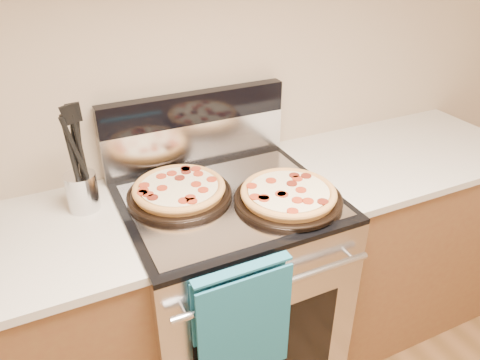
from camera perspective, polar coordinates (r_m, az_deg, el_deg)
name	(u,v)px	position (r m, az deg, el deg)	size (l,w,h in m)	color
wall_back	(188,57)	(1.84, -6.37, 14.70)	(4.00, 4.00, 0.00)	tan
range_body	(229,293)	(2.00, -1.37, -13.63)	(0.76, 0.68, 0.90)	#B7B7BC
oven_window	(267,352)	(1.79, 3.35, -20.24)	(0.56, 0.01, 0.40)	black
cooktop	(227,199)	(1.72, -1.55, -2.37)	(0.76, 0.68, 0.02)	black
backsplash_lower	(196,142)	(1.92, -5.40, 4.60)	(0.76, 0.06, 0.18)	silver
backsplash_upper	(194,108)	(1.86, -5.62, 8.78)	(0.76, 0.06, 0.12)	black
oven_handle	(277,286)	(1.52, 4.48, -12.71)	(0.03, 0.03, 0.70)	silver
dish_towel	(242,321)	(1.54, 0.28, -16.79)	(0.32, 0.05, 0.42)	#19637D
foil_sheet	(231,200)	(1.69, -1.14, -2.48)	(0.70, 0.55, 0.01)	gray
cabinet_right	(389,236)	(2.43, 17.70, -6.57)	(1.00, 0.62, 0.88)	brown
countertop_right	(405,154)	(2.20, 19.48, 3.05)	(1.02, 0.64, 0.03)	#BBB5A8
pepperoni_pizza_back	(179,190)	(1.70, -7.41, -1.27)	(0.37, 0.37, 0.05)	#C6813C
pepperoni_pizza_front	(288,195)	(1.67, 5.92, -1.86)	(0.38, 0.38, 0.05)	#C6813C
utensil_crock	(82,192)	(1.72, -18.67, -1.35)	(0.11, 0.11, 0.14)	silver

